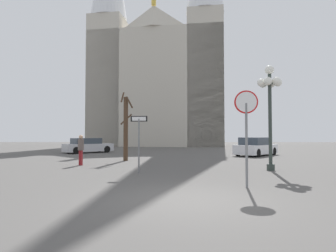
{
  "coord_description": "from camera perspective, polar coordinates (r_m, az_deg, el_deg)",
  "views": [
    {
      "loc": [
        -0.41,
        -6.92,
        1.65
      ],
      "look_at": [
        -0.7,
        18.77,
        2.55
      ],
      "focal_mm": 28.87,
      "sensor_mm": 36.0,
      "label": 1
    }
  ],
  "objects": [
    {
      "name": "parked_car_far_silver",
      "position": [
        26.73,
        -16.56,
        -4.04
      ],
      "size": [
        4.48,
        4.26,
        1.39
      ],
      "color": "#B7B7BC",
      "rests_on": "ground"
    },
    {
      "name": "parked_car_near_white",
      "position": [
        23.28,
        18.04,
        -4.25
      ],
      "size": [
        4.34,
        4.47,
        1.48
      ],
      "color": "silver",
      "rests_on": "ground"
    },
    {
      "name": "one_way_arrow_sign",
      "position": [
        11.83,
        -6.16,
        -2.22
      ],
      "size": [
        0.74,
        0.11,
        2.49
      ],
      "color": "slate",
      "rests_on": "ground"
    },
    {
      "name": "ground_plane",
      "position": [
        7.13,
        4.09,
        -15.36
      ],
      "size": [
        120.0,
        120.0,
        0.0
      ],
      "primitive_type": "plane",
      "color": "#514F4C"
    },
    {
      "name": "pedestrian_walking",
      "position": [
        15.71,
        -17.92,
        -4.22
      ],
      "size": [
        0.32,
        0.32,
        1.68
      ],
      "color": "maroon",
      "rests_on": "ground"
    },
    {
      "name": "stop_sign",
      "position": [
        8.97,
        16.2,
        1.26
      ],
      "size": [
        0.74,
        0.13,
        3.09
      ],
      "color": "slate",
      "rests_on": "ground"
    },
    {
      "name": "cathedral",
      "position": [
        44.75,
        -2.1,
        12.72
      ],
      "size": [
        21.7,
        14.51,
        40.23
      ],
      "color": "#BCB5A5",
      "rests_on": "ground"
    },
    {
      "name": "bare_tree",
      "position": [
        17.87,
        -8.9,
        -0.24
      ],
      "size": [
        0.9,
        0.91,
        4.52
      ],
      "color": "#473323",
      "rests_on": "ground"
    },
    {
      "name": "street_lamp",
      "position": [
        13.75,
        20.69,
        6.17
      ],
      "size": [
        1.16,
        1.05,
        4.98
      ],
      "color": "#2D3833",
      "rests_on": "ground"
    }
  ]
}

